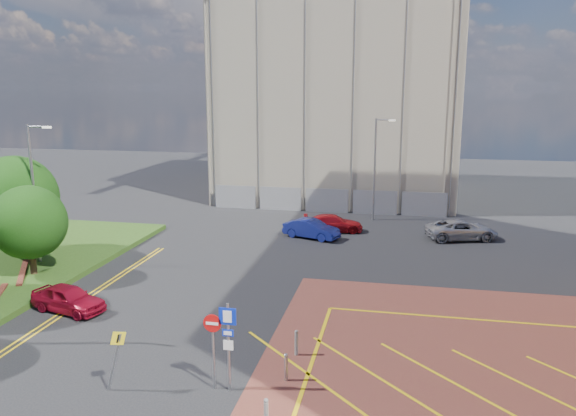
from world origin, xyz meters
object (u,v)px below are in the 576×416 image
(tree_d, at_px, (16,197))
(sign_cluster, at_px, (222,338))
(warning_sign, at_px, (116,353))
(tree_c, at_px, (29,222))
(car_red_back, at_px, (333,223))
(car_silver_back, at_px, (461,230))
(lamp_back, at_px, (376,165))
(car_red_left, at_px, (68,298))
(car_blue_back, at_px, (311,229))
(lamp_left_far, at_px, (35,189))

(tree_d, height_order, sign_cluster, tree_d)
(warning_sign, bearing_deg, tree_c, 136.13)
(car_red_back, bearing_deg, car_silver_back, -104.41)
(lamp_back, distance_m, car_red_back, 6.40)
(car_red_left, height_order, car_red_back, car_red_left)
(sign_cluster, distance_m, car_blue_back, 20.57)
(car_blue_back, distance_m, car_red_back, 2.43)
(car_red_left, bearing_deg, car_red_back, -16.61)
(lamp_left_far, height_order, lamp_back, lamp_left_far)
(car_silver_back, bearing_deg, sign_cluster, 139.70)
(tree_c, bearing_deg, sign_cluster, -33.16)
(tree_c, bearing_deg, warning_sign, -43.87)
(sign_cluster, height_order, car_red_left, sign_cluster)
(lamp_left_far, xyz_separation_m, sign_cluster, (14.72, -11.02, -2.71))
(tree_c, distance_m, car_red_back, 20.28)
(tree_c, xyz_separation_m, lamp_back, (17.58, 18.00, 1.17))
(lamp_back, height_order, warning_sign, lamp_back)
(warning_sign, bearing_deg, lamp_left_far, 133.30)
(sign_cluster, xyz_separation_m, car_red_back, (1.05, 22.59, -1.33))
(car_silver_back, bearing_deg, car_blue_back, 83.49)
(tree_c, distance_m, car_silver_back, 27.35)
(lamp_left_far, relative_size, car_red_left, 2.14)
(lamp_left_far, bearing_deg, sign_cluster, -36.82)
(warning_sign, bearing_deg, car_silver_back, 59.60)
(lamp_left_far, distance_m, car_silver_back, 27.44)
(warning_sign, xyz_separation_m, car_blue_back, (3.32, 21.36, -0.77))
(lamp_back, xyz_separation_m, car_silver_back, (6.22, -4.77, -3.68))
(tree_c, xyz_separation_m, sign_cluster, (13.80, -9.02, -1.24))
(sign_cluster, xyz_separation_m, car_red_left, (-9.30, 5.26, -1.32))
(lamp_left_far, xyz_separation_m, warning_sign, (11.17, -11.86, -3.23))
(tree_c, relative_size, car_red_left, 1.31)
(car_red_left, bearing_deg, car_blue_back, -16.51)
(sign_cluster, distance_m, car_red_left, 10.76)
(tree_d, height_order, lamp_left_far, lamp_left_far)
(lamp_back, xyz_separation_m, car_red_back, (-2.73, -4.42, -3.74))
(tree_c, xyz_separation_m, car_silver_back, (23.80, 13.23, -2.51))
(sign_cluster, relative_size, car_blue_back, 0.80)
(tree_d, height_order, car_blue_back, tree_d)
(tree_c, relative_size, car_blue_back, 1.23)
(tree_c, relative_size, car_red_back, 1.14)
(warning_sign, xyz_separation_m, car_silver_back, (13.55, 23.09, -0.75))
(lamp_back, bearing_deg, lamp_left_far, -139.14)
(tree_c, height_order, car_blue_back, tree_c)
(car_blue_back, bearing_deg, tree_c, 149.71)
(lamp_left_far, bearing_deg, car_red_left, -46.72)
(car_silver_back, bearing_deg, lamp_back, 36.44)
(car_blue_back, bearing_deg, car_red_back, -12.16)
(warning_sign, distance_m, car_red_left, 8.42)
(sign_cluster, height_order, car_red_back, sign_cluster)
(lamp_back, relative_size, car_red_back, 1.87)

